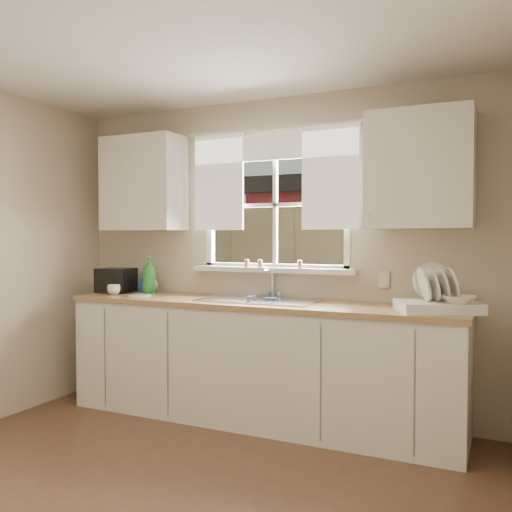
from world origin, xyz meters
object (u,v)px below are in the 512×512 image
at_px(dish_rack, 437,301).
at_px(soap_bottle_a, 149,275).
at_px(black_appliance, 116,280).
at_px(cup, 114,290).

distance_m(dish_rack, soap_bottle_a, 2.38).
distance_m(dish_rack, black_appliance, 2.70).
bearing_deg(dish_rack, black_appliance, 177.70).
xyz_separation_m(soap_bottle_a, black_appliance, (-0.32, -0.04, -0.05)).
relative_size(dish_rack, black_appliance, 2.11).
bearing_deg(dish_rack, soap_bottle_a, 176.37).
relative_size(dish_rack, cup, 5.60).
height_order(dish_rack, soap_bottle_a, soap_bottle_a).
height_order(soap_bottle_a, black_appliance, soap_bottle_a).
distance_m(cup, black_appliance, 0.23).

